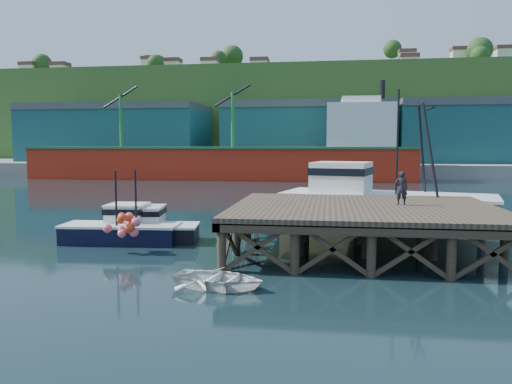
% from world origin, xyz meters
% --- Properties ---
extents(ground, '(300.00, 300.00, 0.00)m').
position_xyz_m(ground, '(0.00, 0.00, 0.00)').
color(ground, black).
rests_on(ground, ground).
extents(wharf, '(12.00, 10.00, 2.62)m').
position_xyz_m(wharf, '(5.50, -0.19, 1.94)').
color(wharf, brown).
rests_on(wharf, ground).
extents(far_quay, '(160.00, 40.00, 2.00)m').
position_xyz_m(far_quay, '(0.00, 70.00, 1.00)').
color(far_quay, gray).
rests_on(far_quay, ground).
extents(warehouse_left, '(32.00, 16.00, 9.00)m').
position_xyz_m(warehouse_left, '(-35.00, 65.00, 6.50)').
color(warehouse_left, '#1B5259').
rests_on(warehouse_left, far_quay).
extents(warehouse_mid, '(28.00, 16.00, 9.00)m').
position_xyz_m(warehouse_mid, '(0.00, 65.00, 6.50)').
color(warehouse_mid, '#1B5259').
rests_on(warehouse_mid, far_quay).
extents(warehouse_right, '(30.00, 16.00, 9.00)m').
position_xyz_m(warehouse_right, '(30.00, 65.00, 6.50)').
color(warehouse_right, '#1B5259').
rests_on(warehouse_right, far_quay).
extents(cargo_ship, '(55.50, 10.00, 13.75)m').
position_xyz_m(cargo_ship, '(-8.46, 48.00, 3.31)').
color(cargo_ship, red).
rests_on(cargo_ship, ground).
extents(hillside, '(220.00, 50.00, 22.00)m').
position_xyz_m(hillside, '(0.00, 100.00, 11.00)').
color(hillside, '#2D511E').
rests_on(hillside, ground).
extents(boat_navy, '(5.96, 3.33, 3.64)m').
position_xyz_m(boat_navy, '(-6.44, 0.39, 0.73)').
color(boat_navy, black).
rests_on(boat_navy, ground).
extents(boat_black, '(6.20, 5.16, 3.68)m').
position_xyz_m(boat_black, '(-5.66, 0.81, 0.68)').
color(boat_black, black).
rests_on(boat_black, ground).
extents(trawler, '(12.78, 7.16, 8.09)m').
position_xyz_m(trawler, '(6.98, 6.50, 1.67)').
color(trawler, '#D1CA87').
rests_on(trawler, ground).
extents(dinghy, '(3.63, 2.92, 0.67)m').
position_xyz_m(dinghy, '(0.18, -6.97, 0.33)').
color(dinghy, white).
rests_on(dinghy, ground).
extents(dockworker, '(0.59, 0.40, 1.57)m').
position_xyz_m(dockworker, '(7.24, 0.44, 2.91)').
color(dockworker, black).
rests_on(dockworker, wharf).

